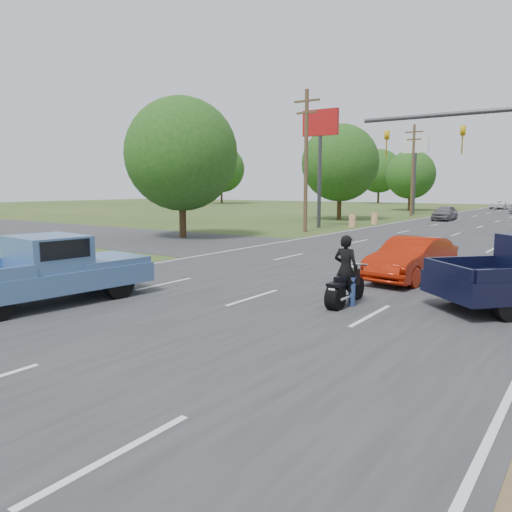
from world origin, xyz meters
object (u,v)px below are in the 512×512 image
Objects in this scene: red_convertible at (412,259)px; blue_pickup at (50,269)px; distant_car_white at (501,205)px; rider at (346,272)px; motorcycle at (344,289)px; distant_car_grey at (445,213)px.

red_convertible is 0.76× the size of blue_pickup.
red_convertible is at bearing 105.76° from distant_car_white.
rider is 0.31× the size of blue_pickup.
motorcycle is 0.44m from rider.
red_convertible reaches higher than distant_car_grey.
red_convertible is 4.73m from rider.
rider reaches higher than motorcycle.
blue_pickup is 1.37× the size of distant_car_grey.
rider is 8.13m from blue_pickup.
blue_pickup is 1.26× the size of distant_car_white.
distant_car_white is at bearing 89.87° from distant_car_grey.
red_convertible is 11.57m from blue_pickup.
blue_pickup reaches higher than distant_car_grey.
red_convertible is at bearing -93.86° from rider.
distant_car_white is at bearing -84.57° from rider.
rider is 0.43× the size of distant_car_grey.
red_convertible is at bearing -77.45° from distant_car_grey.
distant_car_grey is (-7.04, 37.92, 0.25)m from motorcycle.
rider is (-0.00, 0.05, 0.44)m from motorcycle.
red_convertible reaches higher than distant_car_white.
motorcycle is at bearing 39.07° from blue_pickup.
red_convertible is 1.04× the size of distant_car_grey.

